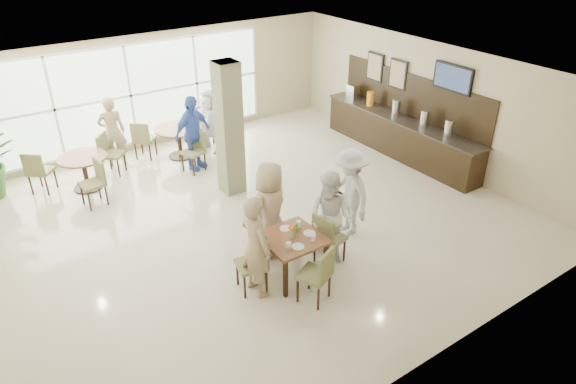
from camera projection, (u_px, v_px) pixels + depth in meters
ground at (245, 219)px, 10.06m from camera, size 10.00×10.00×0.00m
room_shell at (241, 139)px, 9.24m from camera, size 10.00×10.00×10.00m
window_bank at (131, 96)px, 12.34m from camera, size 7.00×0.04×7.00m
column at (229, 130)px, 10.45m from camera, size 0.45×0.45×2.80m
main_table at (292, 242)px, 8.23m from camera, size 0.93×0.93×0.75m
round_table_left at (84, 165)px, 10.93m from camera, size 1.02×1.02×0.75m
round_table_right at (179, 134)px, 12.35m from camera, size 1.14×1.14×0.75m
chairs_main_table at (291, 251)px, 8.33m from camera, size 2.01×2.01×0.95m
chairs_table_left at (82, 169)px, 10.94m from camera, size 2.16×1.78×0.95m
chairs_table_right at (180, 139)px, 12.37m from camera, size 2.12×1.95×0.95m
tabletop_clutter at (297, 234)px, 8.16m from camera, size 0.64×0.73×0.21m
buffet_counter at (400, 133)px, 12.50m from camera, size 0.64×4.70×1.95m
wall_tv at (453, 78)px, 11.05m from camera, size 0.06×1.00×0.58m
framed_art_a at (398, 74)px, 12.35m from camera, size 0.05×0.55×0.70m
framed_art_b at (375, 67)px, 12.92m from camera, size 0.05×0.55×0.70m
teen_left at (255, 246)px, 7.77m from camera, size 0.46×0.66×1.72m
teen_far at (270, 210)px, 8.71m from camera, size 0.96×0.75×1.73m
teen_right at (331, 218)px, 8.57m from camera, size 0.87×0.97×1.64m
teen_standing at (349, 192)px, 9.29m from camera, size 0.77×1.16×1.68m
adult_a at (193, 133)px, 11.64m from camera, size 1.16×0.88×1.75m
adult_b at (209, 121)px, 12.60m from camera, size 1.06×1.57×1.56m
adult_standing at (112, 132)px, 11.81m from camera, size 0.66×0.48×1.68m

